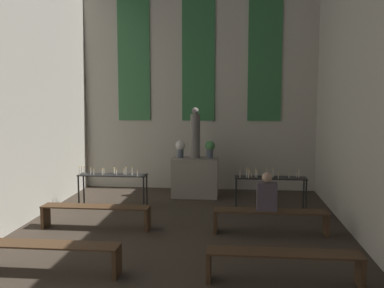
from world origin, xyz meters
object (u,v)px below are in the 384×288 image
Objects in this scene: candle_rack_left at (112,178)px; person_seated at (267,194)px; pew_second_left at (48,252)px; pew_back_right at (270,216)px; candle_rack_right at (270,181)px; flower_vase_right at (210,148)px; pew_back_left at (96,212)px; pew_second_right at (283,260)px; statue at (195,135)px; flower_vase_left at (180,147)px; altar at (195,177)px.

person_seated is (3.35, -1.61, 0.08)m from candle_rack_left.
candle_rack_left is 0.75× the size of pew_second_left.
pew_back_right is (3.28, 2.12, 0.00)m from pew_second_left.
candle_rack_right reaches higher than pew_second_left.
flower_vase_right is 0.22× the size of pew_back_left.
person_seated is at bearing 0.00° from pew_back_left.
candle_rack_left is (-2.15, -1.22, -0.58)m from flower_vase_right.
person_seated reaches higher than pew_second_right.
flower_vase_right is 3.24m from pew_back_right.
statue is 2.86× the size of flower_vase_left.
flower_vase_left is 0.22× the size of pew_second_right.
pew_second_right is at bearing -90.00° from pew_back_right.
flower_vase_right is 0.22× the size of pew_second_left.
altar reaches higher than pew_second_left.
candle_rack_left is 2.21× the size of person_seated.
altar is 0.55× the size of pew_second_left.
person_seated is (-0.07, 0.00, 0.42)m from pew_back_right.
statue is 1.81× the size of person_seated.
pew_back_right is (0.00, 2.12, 0.00)m from pew_second_right.
flower_vase_left is at bearing 180.00° from altar.
pew_second_right is (3.28, 0.00, 0.00)m from pew_second_left.
statue is 2.33m from candle_rack_right.
statue is at bearing 0.00° from altar.
candle_rack_right is 2.21× the size of person_seated.
candle_rack_right is 1.62m from person_seated.
flower_vase_left is (-0.37, 0.00, -0.33)m from statue.
person_seated is at bearing -55.58° from flower_vase_left.
pew_second_right is 1.00× the size of pew_back_right.
pew_second_right is 2.16m from person_seated.
candle_rack_right is at bearing 0.00° from candle_rack_left.
pew_back_right is 0.42m from person_seated.
candle_rack_right is (2.13, -1.22, -0.58)m from flower_vase_left.
pew_second_left is at bearing -87.88° from candle_rack_left.
flower_vase_left is 0.22× the size of pew_back_left.
pew_back_left is (-1.27, -2.83, -0.92)m from flower_vase_left.
flower_vase_right is 0.22× the size of pew_back_right.
pew_second_right is (1.27, -4.95, -0.92)m from flower_vase_right.
pew_second_right is (1.64, -4.95, -0.16)m from altar.
flower_vase_right is 3.59m from pew_back_left.
pew_back_left is (-1.64, -2.83, -1.25)m from statue.
person_seated is at bearing -25.66° from candle_rack_left.
candle_rack_left reaches higher than pew_second_right.
candle_rack_left is 5.07m from pew_second_right.
statue reaches higher than flower_vase_right.
flower_vase_left is (-0.37, 0.00, 0.75)m from altar.
pew_second_right is 2.94× the size of person_seated.
flower_vase_right reaches higher than candle_rack_right.
person_seated reaches higher than altar.
pew_second_left is 3.28m from pew_second_right.
candle_rack_right is at bearing 85.76° from pew_back_right.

